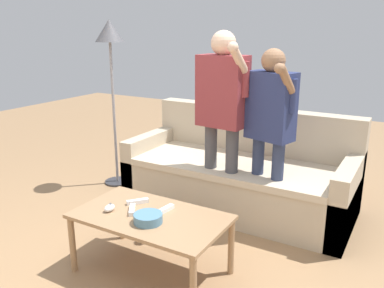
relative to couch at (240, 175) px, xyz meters
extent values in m
plane|color=#93704C|center=(-0.15, -1.39, -0.30)|extent=(12.00, 12.00, 0.00)
cube|color=#B7A88E|center=(0.00, -0.05, -0.10)|extent=(2.10, 0.92, 0.41)
cube|color=#C6B59A|center=(0.00, -0.13, 0.13)|extent=(1.82, 0.80, 0.06)
cube|color=#B7A88E|center=(0.00, 0.32, 0.35)|extent=(2.10, 0.18, 0.50)
cube|color=#B7A88E|center=(-0.98, -0.05, 0.00)|extent=(0.14, 0.92, 0.61)
cube|color=#B7A88E|center=(0.98, -0.05, 0.00)|extent=(0.14, 0.92, 0.61)
cube|color=#997551|center=(-0.08, -1.35, 0.12)|extent=(1.04, 0.59, 0.03)
cylinder|color=#997551|center=(-0.57, -1.61, -0.10)|extent=(0.04, 0.04, 0.41)
cylinder|color=#997551|center=(0.41, -1.61, -0.10)|extent=(0.04, 0.04, 0.41)
cylinder|color=#997551|center=(-0.57, -1.09, -0.10)|extent=(0.04, 0.04, 0.41)
cylinder|color=#997551|center=(0.41, -1.09, -0.10)|extent=(0.04, 0.04, 0.41)
cylinder|color=teal|center=(-0.03, -1.44, 0.17)|extent=(0.19, 0.19, 0.06)
ellipsoid|color=white|center=(-0.36, -1.44, 0.16)|extent=(0.06, 0.09, 0.05)
cylinder|color=#4C4C51|center=(-0.36, -1.43, 0.19)|extent=(0.02, 0.02, 0.01)
cylinder|color=#2D2D33|center=(-1.41, -0.15, -0.29)|extent=(0.28, 0.28, 0.02)
cylinder|color=gray|center=(-1.41, -0.15, 0.47)|extent=(0.03, 0.03, 1.51)
cone|color=#4C4C51|center=(-1.41, -0.15, 1.33)|extent=(0.29, 0.29, 0.22)
cylinder|color=#47474C|center=(-0.14, -0.35, 0.13)|extent=(0.11, 0.11, 0.86)
cylinder|color=#47474C|center=(0.07, -0.37, 0.13)|extent=(0.11, 0.11, 0.86)
cube|color=brown|center=(-0.04, -0.36, 0.85)|extent=(0.43, 0.26, 0.59)
sphere|color=beige|center=(-0.04, -0.36, 1.24)|extent=(0.20, 0.20, 0.20)
cylinder|color=beige|center=(-0.24, -0.34, 0.83)|extent=(0.08, 0.08, 0.56)
cylinder|color=brown|center=(0.17, -0.38, 0.97)|extent=(0.08, 0.08, 0.28)
cylinder|color=beige|center=(0.16, -0.48, 1.12)|extent=(0.09, 0.25, 0.24)
sphere|color=beige|center=(0.15, -0.58, 1.22)|extent=(0.08, 0.08, 0.08)
cylinder|color=#2D3856|center=(0.28, -0.29, 0.09)|extent=(0.10, 0.10, 0.79)
cylinder|color=#2D3856|center=(0.47, -0.34, 0.09)|extent=(0.10, 0.10, 0.79)
cube|color=navy|center=(0.37, -0.32, 0.76)|extent=(0.42, 0.29, 0.54)
sphere|color=#936B4C|center=(0.37, -0.32, 1.12)|extent=(0.19, 0.19, 0.19)
cylinder|color=#936B4C|center=(0.19, -0.27, 0.73)|extent=(0.07, 0.07, 0.51)
cylinder|color=navy|center=(0.55, -0.37, 0.86)|extent=(0.07, 0.07, 0.26)
cylinder|color=#936B4C|center=(0.53, -0.46, 1.00)|extent=(0.12, 0.22, 0.24)
sphere|color=#936B4C|center=(0.50, -0.56, 1.08)|extent=(0.08, 0.08, 0.08)
cube|color=white|center=(-0.22, -1.37, 0.15)|extent=(0.12, 0.15, 0.03)
cylinder|color=silver|center=(-0.24, -1.35, 0.17)|extent=(0.01, 0.01, 0.00)
cube|color=silver|center=(-0.19, -1.41, 0.17)|extent=(0.02, 0.02, 0.00)
cube|color=white|center=(-0.02, -1.25, 0.15)|extent=(0.06, 0.15, 0.03)
cylinder|color=silver|center=(-0.02, -1.22, 0.17)|extent=(0.01, 0.01, 0.00)
cube|color=silver|center=(-0.03, -1.30, 0.17)|extent=(0.02, 0.02, 0.00)
cube|color=white|center=(-0.27, -1.24, 0.15)|extent=(0.13, 0.14, 0.03)
cylinder|color=silver|center=(-0.25, -1.22, 0.17)|extent=(0.01, 0.01, 0.00)
cube|color=silver|center=(-0.30, -1.28, 0.17)|extent=(0.02, 0.02, 0.00)
camera|label=1|loc=(1.40, -3.34, 1.35)|focal=37.36mm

